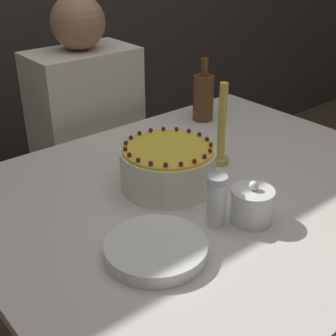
% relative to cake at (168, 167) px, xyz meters
% --- Properties ---
extents(dining_table, '(1.26, 1.04, 0.78)m').
position_rel_cake_xyz_m(dining_table, '(0.08, -0.08, -0.18)').
color(dining_table, beige).
rests_on(dining_table, ground_plane).
extents(cake, '(0.26, 0.26, 0.13)m').
position_rel_cake_xyz_m(cake, '(0.00, 0.00, 0.00)').
color(cake, white).
rests_on(cake, dining_table).
extents(sugar_bowl, '(0.11, 0.11, 0.11)m').
position_rel_cake_xyz_m(sugar_bowl, '(0.05, -0.26, -0.01)').
color(sugar_bowl, white).
rests_on(sugar_bowl, dining_table).
extents(sugar_shaker, '(0.05, 0.05, 0.13)m').
position_rel_cake_xyz_m(sugar_shaker, '(-0.03, -0.22, 0.01)').
color(sugar_shaker, white).
rests_on(sugar_shaker, dining_table).
extents(plate_stack, '(0.23, 0.23, 0.03)m').
position_rel_cake_xyz_m(plate_stack, '(-0.22, -0.22, -0.04)').
color(plate_stack, white).
rests_on(plate_stack, dining_table).
extents(candle, '(0.05, 0.05, 0.25)m').
position_rel_cake_xyz_m(candle, '(0.21, 0.01, 0.04)').
color(candle, tan).
rests_on(candle, dining_table).
extents(bottle, '(0.08, 0.08, 0.23)m').
position_rel_cake_xyz_m(bottle, '(0.42, 0.30, 0.03)').
color(bottle, brown).
rests_on(bottle, dining_table).
extents(person_man_blue_shirt, '(0.40, 0.34, 1.22)m').
position_rel_cake_xyz_m(person_man_blue_shirt, '(0.12, 0.64, -0.31)').
color(person_man_blue_shirt, '#473D33').
rests_on(person_man_blue_shirt, ground_plane).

